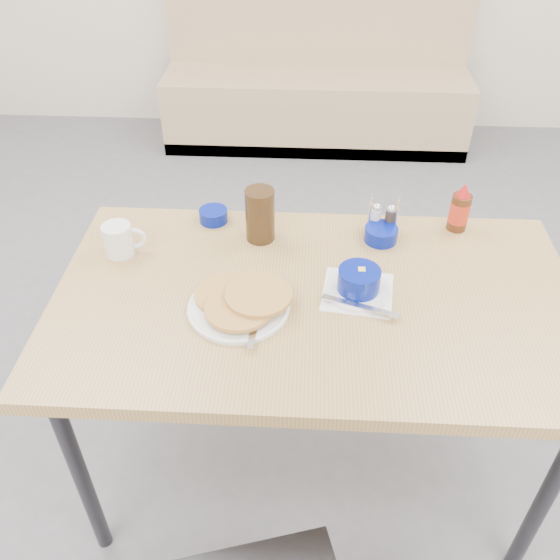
# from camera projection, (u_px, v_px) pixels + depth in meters

# --- Properties ---
(ground) EXTENTS (6.00, 6.00, 0.00)m
(ground) POSITION_uv_depth(u_px,v_px,m) (306.00, 530.00, 1.86)
(ground) COLOR slate
(ground) RESTS_ON ground
(booth_bench) EXTENTS (1.90, 0.56, 1.22)m
(booth_bench) POSITION_uv_depth(u_px,v_px,m) (316.00, 85.00, 3.79)
(booth_bench) COLOR tan
(booth_bench) RESTS_ON ground
(dining_table) EXTENTS (1.40, 0.80, 0.76)m
(dining_table) POSITION_uv_depth(u_px,v_px,m) (315.00, 313.00, 1.61)
(dining_table) COLOR tan
(dining_table) RESTS_ON ground
(pancake_plate) EXTENTS (0.27, 0.29, 0.05)m
(pancake_plate) POSITION_uv_depth(u_px,v_px,m) (240.00, 303.00, 1.52)
(pancake_plate) COLOR white
(pancake_plate) RESTS_ON dining_table
(coffee_mug) EXTENTS (0.12, 0.08, 0.09)m
(coffee_mug) POSITION_uv_depth(u_px,v_px,m) (120.00, 239.00, 1.69)
(coffee_mug) COLOR white
(coffee_mug) RESTS_ON dining_table
(grits_setting) EXTENTS (0.21, 0.22, 0.08)m
(grits_setting) POSITION_uv_depth(u_px,v_px,m) (359.00, 284.00, 1.56)
(grits_setting) COLOR white
(grits_setting) RESTS_ON dining_table
(creamer_bowl) EXTENTS (0.09, 0.09, 0.04)m
(creamer_bowl) POSITION_uv_depth(u_px,v_px,m) (213.00, 216.00, 1.84)
(creamer_bowl) COLOR navy
(creamer_bowl) RESTS_ON dining_table
(butter_bowl) EXTENTS (0.10, 0.10, 0.04)m
(butter_bowl) POSITION_uv_depth(u_px,v_px,m) (381.00, 234.00, 1.76)
(butter_bowl) COLOR navy
(butter_bowl) RESTS_ON dining_table
(amber_tumbler) EXTENTS (0.10, 0.10, 0.16)m
(amber_tumbler) POSITION_uv_depth(u_px,v_px,m) (260.00, 215.00, 1.73)
(amber_tumbler) COLOR #322110
(amber_tumbler) RESTS_ON dining_table
(condiment_caddy) EXTENTS (0.10, 0.07, 0.11)m
(condiment_caddy) POSITION_uv_depth(u_px,v_px,m) (382.00, 220.00, 1.78)
(condiment_caddy) COLOR silver
(condiment_caddy) RESTS_ON dining_table
(syrup_bottle) EXTENTS (0.06, 0.06, 0.16)m
(syrup_bottle) POSITION_uv_depth(u_px,v_px,m) (460.00, 210.00, 1.77)
(syrup_bottle) COLOR #47230F
(syrup_bottle) RESTS_ON dining_table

